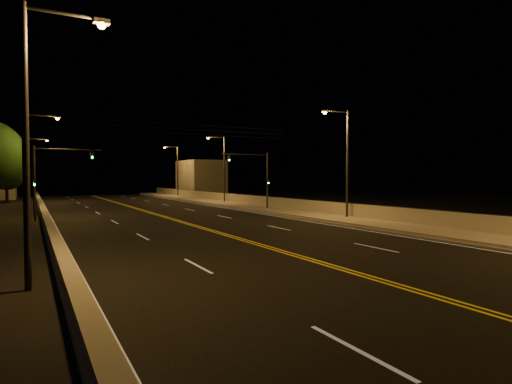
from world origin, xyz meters
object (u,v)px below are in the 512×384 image
streetlight_2 (222,165)px  streetlight_3 (176,168)px  streetlight_6 (31,165)px  streetlight_5 (32,157)px  traffic_signal_right (258,174)px  streetlight_4 (36,124)px  traffic_signal_left (49,173)px  tree_3 (6,172)px  streetlight_1 (344,157)px

streetlight_2 → streetlight_3: bearing=90.0°
streetlight_2 → streetlight_6: 25.35m
streetlight_5 → traffic_signal_right: size_ratio=1.47×
streetlight_2 → streetlight_3: same height
streetlight_4 → traffic_signal_left: 22.94m
streetlight_2 → streetlight_4: 41.40m
streetlight_3 → tree_3: streetlight_3 is taller
streetlight_4 → streetlight_5: (0.00, 24.65, 0.00)m
tree_3 → traffic_signal_right: bearing=-51.0°
streetlight_4 → streetlight_3: bearing=68.7°
streetlight_1 → traffic_signal_right: bearing=97.8°
traffic_signal_right → traffic_signal_left: (-18.74, 0.00, 0.00)m
streetlight_1 → streetlight_4: size_ratio=1.00×
streetlight_5 → streetlight_2: bearing=26.7°
streetlight_2 → streetlight_5: size_ratio=1.00×
streetlight_5 → traffic_signal_left: streetlight_5 is taller
streetlight_4 → traffic_signal_right: size_ratio=1.47×
streetlight_1 → streetlight_6: same height
streetlight_6 → streetlight_4: bearing=-90.0°
traffic_signal_right → traffic_signal_left: bearing=180.0°
streetlight_2 → tree_3: (-24.33, 15.55, -0.91)m
streetlight_3 → streetlight_6: bearing=-164.8°
traffic_signal_left → tree_3: size_ratio=0.90×
streetlight_4 → tree_3: (-2.92, 50.98, -0.91)m
streetlight_2 → traffic_signal_right: bearing=-97.0°
streetlight_3 → streetlight_5: size_ratio=1.00×
streetlight_2 → streetlight_3: 19.37m
streetlight_4 → streetlight_5: 24.65m
streetlight_3 → streetlight_6: size_ratio=1.00×
streetlight_1 → streetlight_6: (-21.41, 37.39, 0.00)m
tree_3 → streetlight_3: bearing=8.9°
streetlight_2 → streetlight_5: bearing=-153.3°
tree_3 → streetlight_2: bearing=-32.6°
traffic_signal_left → streetlight_5: bearing=122.7°
tree_3 → streetlight_5: bearing=-83.7°
streetlight_3 → tree_3: size_ratio=1.33×
streetlight_1 → streetlight_3: bearing=90.0°
streetlight_1 → streetlight_4: (-21.41, -11.61, 0.00)m
streetlight_5 → traffic_signal_right: streetlight_5 is taller
streetlight_3 → traffic_signal_right: (-1.54, -31.93, -1.28)m
streetlight_2 → streetlight_5: (-21.41, -10.78, 0.00)m
streetlight_3 → traffic_signal_left: (-20.28, -31.93, -1.28)m
streetlight_3 → streetlight_4: (-21.41, -54.80, 0.00)m
streetlight_6 → streetlight_1: bearing=-60.2°
streetlight_3 → traffic_signal_right: 31.99m
traffic_signal_left → streetlight_3: bearing=57.6°
streetlight_1 → streetlight_6: size_ratio=1.00×
streetlight_2 → tree_3: bearing=147.4°
traffic_signal_right → streetlight_1: bearing=-82.2°
streetlight_1 → traffic_signal_left: 23.23m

